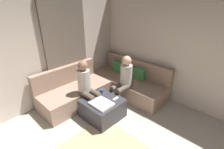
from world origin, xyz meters
TOP-DOWN VIEW (x-y plane):
  - wall_back at (0.00, 2.94)m, footprint 6.00×0.12m
  - wall_left at (-2.94, 0.00)m, footprint 0.12×6.00m
  - curtain_panel at (-2.84, 1.30)m, footprint 0.06×1.10m
  - sectional_couch at (-2.08, 1.88)m, footprint 2.10×2.55m
  - ottoman at (-1.53, 1.23)m, footprint 0.76×0.76m
  - folded_blanket at (-1.43, 1.11)m, footprint 0.44×0.36m
  - coffee_mug at (-1.75, 1.41)m, footprint 0.08×0.08m
  - game_remote at (-1.35, 1.45)m, footprint 0.05×0.15m
  - person_on_couch_back at (-1.55, 1.93)m, footprint 0.30×0.60m
  - person_on_couch_side at (-1.93, 1.15)m, footprint 0.60×0.30m

SIDE VIEW (x-z plane):
  - ottoman at x=-1.53m, z-range 0.00..0.42m
  - sectional_couch at x=-2.08m, z-range -0.15..0.72m
  - game_remote at x=-1.35m, z-range 0.42..0.44m
  - folded_blanket at x=-1.43m, z-range 0.42..0.46m
  - coffee_mug at x=-1.75m, z-range 0.42..0.52m
  - person_on_couch_back at x=-1.55m, z-range 0.06..1.26m
  - person_on_couch_side at x=-1.93m, z-range 0.06..1.26m
  - curtain_panel at x=-2.84m, z-range 0.00..2.50m
  - wall_back at x=0.00m, z-range 0.00..2.70m
  - wall_left at x=-2.94m, z-range 0.00..2.70m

